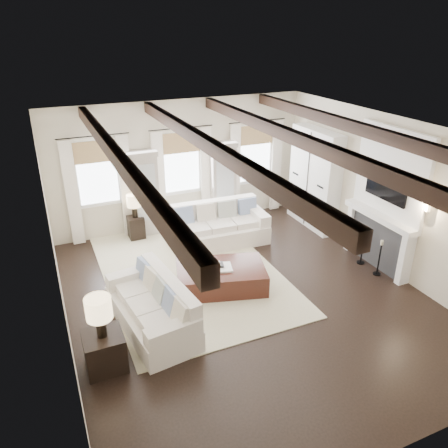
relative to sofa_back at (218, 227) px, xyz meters
name	(u,v)px	position (x,y,z in m)	size (l,w,h in m)	color
ground	(246,297)	(-0.43, -2.38, -0.39)	(7.50, 7.50, 0.00)	black
room_shell	(262,185)	(0.32, -1.49, 1.50)	(6.54, 7.54, 3.22)	beige
area_rug	(190,271)	(-1.12, -1.06, -0.38)	(3.45, 5.03, 0.02)	beige
sofa_back	(218,227)	(0.00, 0.00, 0.00)	(2.30, 1.13, 0.96)	white
sofa_left	(155,309)	(-2.27, -2.55, -0.02)	(1.22, 2.21, 0.90)	white
ottoman	(221,277)	(-0.74, -1.87, -0.16)	(1.73, 1.08, 0.45)	black
tray	(219,268)	(-0.79, -1.90, 0.09)	(0.50, 0.38, 0.04)	white
book_lower	(217,265)	(-0.81, -1.84, 0.13)	(0.26, 0.20, 0.04)	#262628
book_upper	(215,264)	(-0.86, -1.84, 0.16)	(0.22, 0.17, 0.03)	beige
side_table_front	(105,351)	(-3.24, -3.20, -0.09)	(0.59, 0.59, 0.59)	black
lamp_front	(99,310)	(-3.24, -3.20, 0.66)	(0.39, 0.39, 0.67)	black
side_table_back	(136,228)	(-1.76, 0.99, -0.11)	(0.37, 0.37, 0.56)	black
lamp_back	(134,202)	(-1.76, 0.99, 0.57)	(0.34, 0.34, 0.58)	black
candlestick_near	(379,260)	(2.47, -2.74, -0.05)	(0.16, 0.16, 0.80)	black
candlestick_far	(362,249)	(2.47, -2.22, -0.03)	(0.17, 0.17, 0.85)	black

